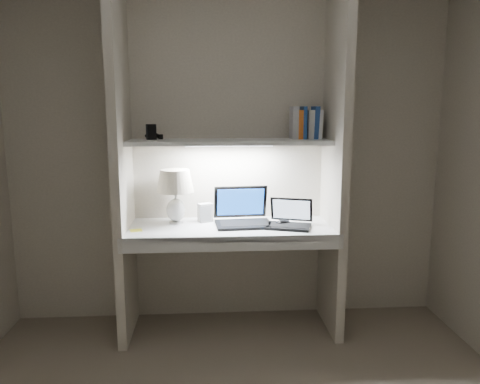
{
  "coord_description": "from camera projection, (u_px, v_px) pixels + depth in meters",
  "views": [
    {
      "loc": [
        -0.15,
        -1.95,
        1.59
      ],
      "look_at": [
        0.06,
        1.05,
        1.04
      ],
      "focal_mm": 35.0,
      "sensor_mm": 36.0,
      "label": 1
    }
  ],
  "objects": [
    {
      "name": "speaker",
      "position": [
        205.0,
        213.0,
        3.38
      ],
      "size": [
        0.12,
        0.1,
        0.14
      ],
      "primitive_type": "cube",
      "rotation": [
        0.0,
        0.0,
        0.4
      ],
      "color": "silver",
      "rests_on": "desk"
    },
    {
      "name": "laptop_main",
      "position": [
        242.0,
        216.0,
        3.33
      ],
      "size": [
        0.41,
        0.36,
        0.26
      ],
      "rotation": [
        0.0,
        0.0,
        0.07
      ],
      "color": "black",
      "rests_on": "desk"
    },
    {
      "name": "shelf_box",
      "position": [
        151.0,
        132.0,
        3.26
      ],
      "size": [
        0.07,
        0.06,
        0.11
      ],
      "primitive_type": "cube",
      "rotation": [
        0.0,
        0.0,
        0.37
      ],
      "color": "black",
      "rests_on": "shelf"
    },
    {
      "name": "cable_coil",
      "position": [
        249.0,
        226.0,
        3.26
      ],
      "size": [
        0.1,
        0.1,
        0.01
      ],
      "primitive_type": "torus",
      "rotation": [
        0.0,
        0.0,
        0.05
      ],
      "color": "black",
      "rests_on": "desk"
    },
    {
      "name": "desk",
      "position": [
        230.0,
        229.0,
        3.27
      ],
      "size": [
        1.4,
        0.55,
        0.04
      ],
      "primitive_type": "cube",
      "color": "white",
      "rests_on": "alcove_panel_left"
    },
    {
      "name": "shelf",
      "position": [
        229.0,
        142.0,
        3.26
      ],
      "size": [
        1.4,
        0.36,
        0.03
      ],
      "primitive_type": "cube",
      "color": "silver",
      "rests_on": "back_wall"
    },
    {
      "name": "book_row",
      "position": [
        306.0,
        124.0,
        3.35
      ],
      "size": [
        0.22,
        0.15,
        0.23
      ],
      "color": "silver",
      "rests_on": "shelf"
    },
    {
      "name": "back_wall",
      "position": [
        228.0,
        154.0,
        3.46
      ],
      "size": [
        3.2,
        0.01,
        2.5
      ],
      "primitive_type": "cube",
      "color": "beige",
      "rests_on": "floor"
    },
    {
      "name": "laptop_netbook",
      "position": [
        290.0,
        220.0,
        3.26
      ],
      "size": [
        0.36,
        0.34,
        0.19
      ],
      "rotation": [
        0.0,
        0.0,
        -0.32
      ],
      "color": "black",
      "rests_on": "desk"
    },
    {
      "name": "mouse",
      "position": [
        283.0,
        223.0,
        3.29
      ],
      "size": [
        0.12,
        0.09,
        0.04
      ],
      "primitive_type": "ellipsoid",
      "rotation": [
        0.0,
        0.0,
        0.25
      ],
      "color": "black",
      "rests_on": "desk"
    },
    {
      "name": "shelf_gadget",
      "position": [
        152.0,
        136.0,
        3.3
      ],
      "size": [
        0.12,
        0.1,
        0.05
      ],
      "primitive_type": "ellipsoid",
      "rotation": [
        0.0,
        0.0,
        -0.2
      ],
      "color": "black",
      "rests_on": "shelf"
    },
    {
      "name": "table_lamp",
      "position": [
        175.0,
        187.0,
        3.3
      ],
      "size": [
        0.26,
        0.26,
        0.39
      ],
      "color": "white",
      "rests_on": "desk"
    },
    {
      "name": "strip_light",
      "position": [
        229.0,
        145.0,
        3.27
      ],
      "size": [
        0.6,
        0.04,
        0.02
      ],
      "primitive_type": "cube",
      "color": "white",
      "rests_on": "shelf"
    },
    {
      "name": "sticky_note",
      "position": [
        136.0,
        230.0,
        3.15
      ],
      "size": [
        0.1,
        0.1,
        0.0
      ],
      "primitive_type": "cube",
      "rotation": [
        0.0,
        0.0,
        0.28
      ],
      "color": "yellow",
      "rests_on": "desk"
    },
    {
      "name": "alcove_panel_right",
      "position": [
        335.0,
        157.0,
        3.24
      ],
      "size": [
        0.06,
        0.55,
        2.5
      ],
      "primitive_type": "cube",
      "color": "beige",
      "rests_on": "floor"
    },
    {
      "name": "desk_apron",
      "position": [
        232.0,
        243.0,
        3.02
      ],
      "size": [
        1.46,
        0.03,
        0.1
      ],
      "primitive_type": "cube",
      "color": "silver",
      "rests_on": "desk"
    },
    {
      "name": "alcove_panel_left",
      "position": [
        122.0,
        158.0,
        3.14
      ],
      "size": [
        0.06,
        0.55,
        2.5
      ],
      "primitive_type": "cube",
      "color": "beige",
      "rests_on": "floor"
    }
  ]
}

